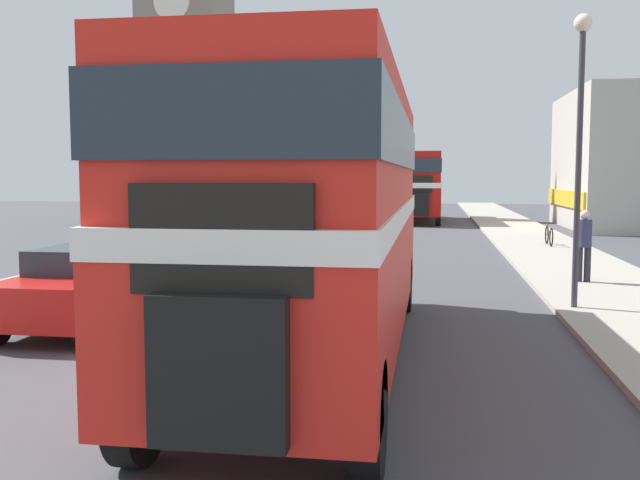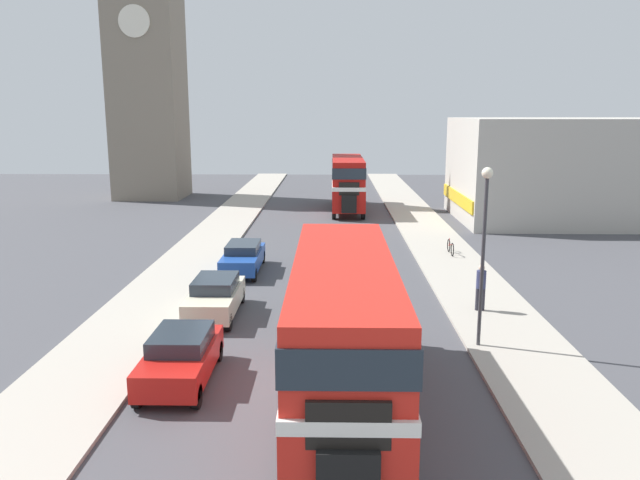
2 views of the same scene
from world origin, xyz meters
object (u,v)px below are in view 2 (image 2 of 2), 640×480
street_lamp (484,231)px  car_parked_far (243,257)px  double_decker_bus (343,322)px  church_tower (144,13)px  pedestrian_walking (481,285)px  bus_distant (347,179)px  car_parked_mid (215,296)px  bicycle_on_pavement (450,247)px  car_parked_near (181,357)px

street_lamp → car_parked_far: bearing=132.9°
double_decker_bus → street_lamp: 6.55m
street_lamp → church_tower: (-21.10, 36.64, 12.02)m
double_decker_bus → pedestrian_walking: bearing=56.2°
bus_distant → double_decker_bus: bearing=-91.6°
pedestrian_walking → church_tower: 42.31m
bus_distant → church_tower: bearing=156.4°
pedestrian_walking → church_tower: church_tower is taller
pedestrian_walking → church_tower: (-22.00, 32.96, 14.84)m
bus_distant → car_parked_mid: bus_distant is taller
car_parked_far → church_tower: (-11.94, 26.77, 15.24)m
bus_distant → bicycle_on_pavement: (5.20, -15.58, -1.99)m
bicycle_on_pavement → street_lamp: (-1.57, -13.43, 3.47)m
pedestrian_walking → bicycle_on_pavement: 9.79m
bus_distant → car_parked_far: (-5.54, -19.15, -1.74)m
street_lamp → church_tower: 43.96m
double_decker_bus → church_tower: 46.33m
bus_distant → car_parked_near: size_ratio=2.44×
car_parked_mid → car_parked_far: size_ratio=0.94×
car_parked_mid → bus_distant: bearing=77.6°
bicycle_on_pavement → bus_distant: bearing=108.5°
car_parked_far → pedestrian_walking: 11.82m
car_parked_far → church_tower: church_tower is taller
car_parked_far → pedestrian_walking: pedestrian_walking is taller
car_parked_far → bicycle_on_pavement: bearing=18.4°
street_lamp → bus_distant: bearing=97.1°
car_parked_near → church_tower: bearing=106.8°
bus_distant → car_parked_far: size_ratio=2.21×
double_decker_bus → church_tower: church_tower is taller
double_decker_bus → street_lamp: (4.56, 4.46, 1.52)m
car_parked_mid → pedestrian_walking: (10.20, 0.47, 0.38)m
street_lamp → pedestrian_walking: bearing=76.3°
double_decker_bus → car_parked_far: size_ratio=2.32×
car_parked_mid → church_tower: bearing=109.4°
car_parked_mid → church_tower: church_tower is taller
car_parked_near → double_decker_bus: bearing=-20.1°
car_parked_mid → bicycle_on_pavement: 14.93m
double_decker_bus → car_parked_mid: 9.17m
street_lamp → double_decker_bus: bearing=-135.6°
street_lamp → car_parked_mid: bearing=161.0°
street_lamp → church_tower: church_tower is taller
double_decker_bus → pedestrian_walking: (5.46, 8.14, -1.29)m
car_parked_mid → double_decker_bus: bearing=-58.3°
car_parked_mid → car_parked_far: 6.66m
bus_distant → pedestrian_walking: size_ratio=5.49×
car_parked_mid → bicycle_on_pavement: size_ratio=2.40×
bicycle_on_pavement → car_parked_near: bearing=-123.6°
double_decker_bus → pedestrian_walking: 9.89m
car_parked_near → church_tower: 43.89m
double_decker_bus → car_parked_near: bearing=159.9°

